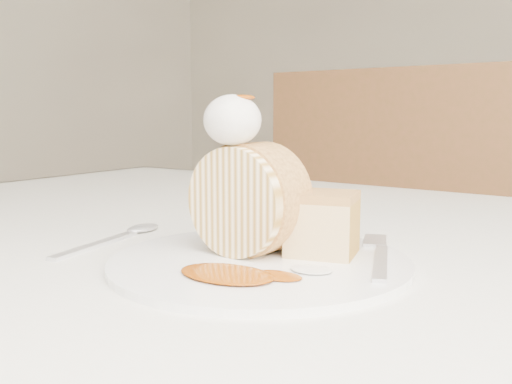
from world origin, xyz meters
The scene contains 10 objects.
table centered at (0.00, 0.20, 0.66)m, with size 1.40×0.90×0.75m.
chair_far centered at (-0.09, 0.74, 0.54)m, with size 0.47×0.47×0.95m.
plate centered at (0.01, 0.06, 0.75)m, with size 0.25×0.25×0.01m, color white.
roulade_slice centered at (-0.01, 0.07, 0.80)m, with size 0.09×0.09×0.05m, color #FBE1AE.
cake_chunk centered at (0.05, 0.10, 0.78)m, with size 0.06×0.05×0.05m, color tan.
whipped_cream centered at (-0.02, 0.06, 0.87)m, with size 0.05×0.05×0.04m, color white.
caramel_drizzle centered at (-0.01, 0.07, 0.90)m, with size 0.02×0.02×0.01m, color #8B3A05.
caramel_pool centered at (0.02, 0.00, 0.76)m, with size 0.08×0.05×0.00m, color #8B3A05, non-canonical shape.
fork centered at (0.10, 0.10, 0.76)m, with size 0.02×0.15×0.00m, color silver.
spoon centered at (-0.16, 0.03, 0.75)m, with size 0.02×0.15×0.00m, color silver.
Camera 1 is at (0.26, -0.33, 0.88)m, focal length 40.00 mm.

